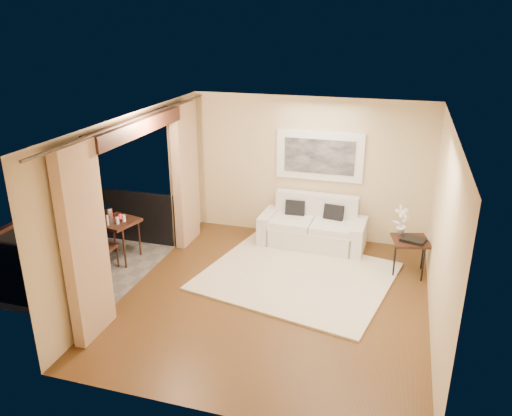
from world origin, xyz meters
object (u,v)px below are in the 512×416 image
at_px(orchid, 401,220).
at_px(balcony_chair_far, 99,245).
at_px(sofa, 313,228).
at_px(ice_bucket, 108,213).
at_px(balcony_chair_near, 41,263).
at_px(bistro_table, 117,225).
at_px(side_table, 411,243).

distance_m(orchid, balcony_chair_far, 5.02).
height_order(sofa, ice_bucket, ice_bucket).
relative_size(sofa, balcony_chair_near, 2.26).
bearing_deg(sofa, balcony_chair_near, -139.85).
distance_m(bistro_table, balcony_chair_far, 0.53).
xyz_separation_m(bistro_table, balcony_chair_far, (-0.05, -0.51, -0.15)).
xyz_separation_m(orchid, bistro_table, (-4.70, -1.10, -0.21)).
bearing_deg(bistro_table, sofa, 26.99).
bearing_deg(balcony_chair_far, sofa, -145.19).
bearing_deg(sofa, side_table, -19.28).
distance_m(orchid, ice_bucket, 5.00).
relative_size(orchid, bistro_table, 0.67).
height_order(orchid, balcony_chair_near, orchid).
bearing_deg(ice_bucket, orchid, 12.03).
bearing_deg(side_table, bistro_table, -169.27).
relative_size(orchid, balcony_chair_far, 0.57).
distance_m(side_table, balcony_chair_near, 5.88).
bearing_deg(sofa, ice_bucket, -153.14).
bearing_deg(orchid, side_table, -43.96).
bearing_deg(ice_bucket, bistro_table, -15.95).
bearing_deg(balcony_chair_near, ice_bucket, 62.73).
height_order(side_table, ice_bucket, ice_bucket).
distance_m(side_table, bistro_table, 4.97).
xyz_separation_m(sofa, side_table, (1.74, -0.68, 0.23)).
distance_m(sofa, balcony_chair_far, 3.83).
height_order(side_table, bistro_table, bistro_table).
bearing_deg(orchid, sofa, 162.09).
xyz_separation_m(side_table, bistro_table, (-4.88, -0.93, 0.11)).
height_order(balcony_chair_far, ice_bucket, ice_bucket).
height_order(sofa, balcony_chair_near, sofa).
bearing_deg(balcony_chair_far, orchid, -159.96).
distance_m(bistro_table, ice_bucket, 0.27).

